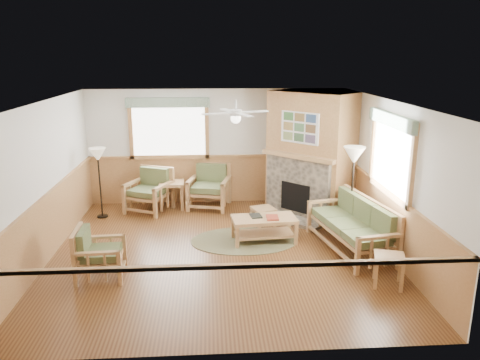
{
  "coord_description": "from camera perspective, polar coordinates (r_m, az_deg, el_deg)",
  "views": [
    {
      "loc": [
        -0.16,
        -7.86,
        3.48
      ],
      "look_at": [
        0.4,
        0.7,
        1.15
      ],
      "focal_mm": 35.0,
      "sensor_mm": 36.0,
      "label": 1
    }
  ],
  "objects": [
    {
      "name": "ceiling_fan",
      "position": [
        8.22,
        -0.52,
        9.46
      ],
      "size": [
        1.59,
        1.59,
        0.36
      ],
      "primitive_type": null,
      "rotation": [
        0.0,
        0.0,
        0.35
      ],
      "color": "white",
      "rests_on": "ceiling"
    },
    {
      "name": "window_right",
      "position": [
        8.33,
        18.46,
        7.86
      ],
      "size": [
        0.16,
        1.9,
        1.5
      ],
      "primitive_type": null,
      "color": "white",
      "rests_on": "wall_right"
    },
    {
      "name": "wall_left",
      "position": [
        8.63,
        -22.82,
        -0.32
      ],
      "size": [
        0.02,
        6.0,
        2.7
      ],
      "primitive_type": "cube",
      "color": "silver",
      "rests_on": "floor"
    },
    {
      "name": "armchair_back_right",
      "position": [
        10.84,
        -3.8,
        -0.84
      ],
      "size": [
        1.06,
        1.06,
        0.99
      ],
      "primitive_type": null,
      "rotation": [
        0.0,
        0.0,
        -0.23
      ],
      "color": "#AE8151",
      "rests_on": "floor"
    },
    {
      "name": "floor",
      "position": [
        8.61,
        -2.38,
        -8.72
      ],
      "size": [
        6.0,
        6.0,
        0.01
      ],
      "primitive_type": "cube",
      "color": "brown",
      "rests_on": "ground"
    },
    {
      "name": "end_table_sofa",
      "position": [
        7.68,
        17.63,
        -10.47
      ],
      "size": [
        0.56,
        0.55,
        0.5
      ],
      "primitive_type": null,
      "rotation": [
        0.0,
        0.0,
        -0.31
      ],
      "color": "#AE8151",
      "rests_on": "floor"
    },
    {
      "name": "footstool",
      "position": [
        9.81,
        2.86,
        -4.45
      ],
      "size": [
        0.55,
        0.55,
        0.37
      ],
      "primitive_type": null,
      "rotation": [
        0.0,
        0.0,
        0.34
      ],
      "color": "#AE8151",
      "rests_on": "floor"
    },
    {
      "name": "book_red",
      "position": [
        8.83,
        3.97,
        -4.49
      ],
      "size": [
        0.23,
        0.31,
        0.03
      ],
      "primitive_type": "cube",
      "rotation": [
        0.0,
        0.0,
        -0.03
      ],
      "color": "maroon",
      "rests_on": "coffee_table"
    },
    {
      "name": "floor_lamp_left",
      "position": [
        10.54,
        -16.71,
        -0.34
      ],
      "size": [
        0.38,
        0.38,
        1.55
      ],
      "primitive_type": null,
      "rotation": [
        0.0,
        0.0,
        -0.08
      ],
      "color": "black",
      "rests_on": "floor"
    },
    {
      "name": "ceiling",
      "position": [
        7.91,
        -2.6,
        9.51
      ],
      "size": [
        6.0,
        6.0,
        0.01
      ],
      "primitive_type": "cube",
      "color": "white",
      "rests_on": "floor"
    },
    {
      "name": "wall_back",
      "position": [
        11.07,
        -2.85,
        4.08
      ],
      "size": [
        6.0,
        0.02,
        2.7
      ],
      "primitive_type": "cube",
      "color": "silver",
      "rests_on": "floor"
    },
    {
      "name": "end_table_chairs",
      "position": [
        10.92,
        -8.29,
        -1.82
      ],
      "size": [
        0.58,
        0.56,
        0.63
      ],
      "primitive_type": null,
      "rotation": [
        0.0,
        0.0,
        0.04
      ],
      "color": "#AE8151",
      "rests_on": "floor"
    },
    {
      "name": "coffee_table",
      "position": [
        8.96,
        2.94,
        -6.04
      ],
      "size": [
        1.26,
        0.71,
        0.48
      ],
      "primitive_type": null,
      "rotation": [
        0.0,
        0.0,
        0.1
      ],
      "color": "#AE8151",
      "rests_on": "floor"
    },
    {
      "name": "fireplace",
      "position": [
        10.38,
        8.65,
        3.17
      ],
      "size": [
        3.11,
        3.11,
        2.7
      ],
      "primitive_type": null,
      "rotation": [
        0.0,
        0.0,
        -0.79
      ],
      "color": "#A97745",
      "rests_on": "floor"
    },
    {
      "name": "armchair_left",
      "position": [
        7.86,
        -16.69,
        -8.5
      ],
      "size": [
        0.77,
        0.77,
        0.82
      ],
      "primitive_type": null,
      "rotation": [
        0.0,
        0.0,
        1.62
      ],
      "color": "#AE8151",
      "rests_on": "floor"
    },
    {
      "name": "window_back",
      "position": [
        10.91,
        -8.81,
        10.02
      ],
      "size": [
        1.9,
        0.16,
        1.5
      ],
      "primitive_type": null,
      "color": "white",
      "rests_on": "wall_back"
    },
    {
      "name": "book_dark",
      "position": [
        8.91,
        1.95,
        -4.31
      ],
      "size": [
        0.23,
        0.29,
        0.02
      ],
      "primitive_type": "cube",
      "rotation": [
        0.0,
        0.0,
        0.14
      ],
      "color": "black",
      "rests_on": "coffee_table"
    },
    {
      "name": "armchair_back_left",
      "position": [
        10.75,
        -11.07,
        -1.29
      ],
      "size": [
        1.14,
        1.14,
        0.97
      ],
      "primitive_type": null,
      "rotation": [
        0.0,
        0.0,
        -0.43
      ],
      "color": "#AE8151",
      "rests_on": "floor"
    },
    {
      "name": "braided_rug",
      "position": [
        9.06,
        0.54,
        -7.37
      ],
      "size": [
        2.13,
        2.13,
        0.01
      ],
      "primitive_type": "cylinder",
      "rotation": [
        0.0,
        0.0,
        -0.04
      ],
      "color": "brown",
      "rests_on": "floor"
    },
    {
      "name": "wall_front",
      "position": [
        5.31,
        -1.72,
        -8.47
      ],
      "size": [
        6.0,
        0.02,
        2.7
      ],
      "primitive_type": "cube",
      "color": "silver",
      "rests_on": "floor"
    },
    {
      "name": "wall_right",
      "position": [
        8.74,
        17.58,
        0.36
      ],
      "size": [
        0.02,
        6.0,
        2.7
      ],
      "primitive_type": "cube",
      "color": "silver",
      "rests_on": "floor"
    },
    {
      "name": "wainscot",
      "position": [
        8.4,
        -2.42,
        -5.26
      ],
      "size": [
        6.0,
        6.0,
        1.1
      ],
      "primitive_type": null,
      "color": "#A97745",
      "rests_on": "floor"
    },
    {
      "name": "sofa",
      "position": [
        8.75,
        13.31,
        -5.37
      ],
      "size": [
        2.16,
        1.21,
        0.94
      ],
      "primitive_type": null,
      "rotation": [
        0.0,
        0.0,
        -1.38
      ],
      "color": "#AE8151",
      "rests_on": "floor"
    },
    {
      "name": "floor_lamp_right",
      "position": [
        9.24,
        13.48,
        -1.46
      ],
      "size": [
        0.52,
        0.52,
        1.8
      ],
      "primitive_type": null,
      "rotation": [
        0.0,
        0.0,
        0.32
      ],
      "color": "black",
      "rests_on": "floor"
    }
  ]
}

